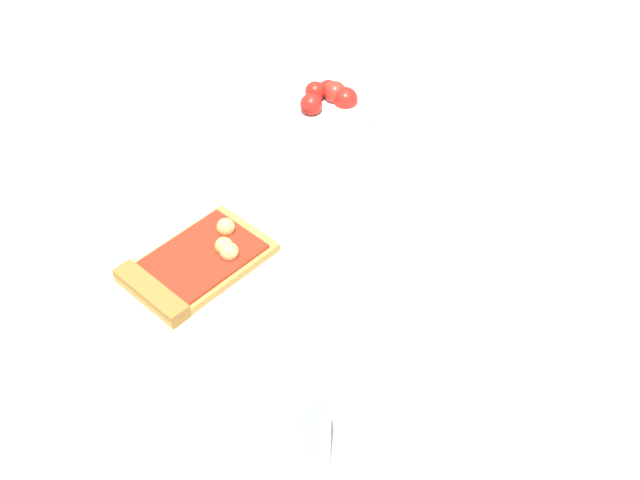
% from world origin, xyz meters
% --- Properties ---
extents(ground_plane, '(2.40, 2.40, 0.00)m').
position_xyz_m(ground_plane, '(0.00, 0.00, 0.00)').
color(ground_plane, silver).
rests_on(ground_plane, ground).
extents(plate, '(0.24, 0.24, 0.01)m').
position_xyz_m(plate, '(0.03, 0.01, 0.01)').
color(plate, silver).
rests_on(plate, ground_plane).
extents(pizza_slice_main, '(0.14, 0.15, 0.02)m').
position_xyz_m(pizza_slice_main, '(-0.00, 0.04, 0.02)').
color(pizza_slice_main, gold).
rests_on(pizza_slice_main, plate).
extents(salad_bowl, '(0.11, 0.11, 0.08)m').
position_xyz_m(salad_bowl, '(-0.09, -0.18, 0.03)').
color(salad_bowl, white).
rests_on(salad_bowl, ground_plane).
extents(soda_glass, '(0.07, 0.07, 0.12)m').
position_xyz_m(soda_glass, '(-0.12, 0.21, 0.06)').
color(soda_glass, silver).
rests_on(soda_glass, ground_plane).
extents(paper_napkin, '(0.17, 0.17, 0.00)m').
position_xyz_m(paper_napkin, '(-0.26, -0.04, 0.00)').
color(paper_napkin, white).
rests_on(paper_napkin, ground_plane).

